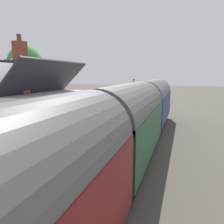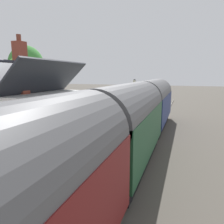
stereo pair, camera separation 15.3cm
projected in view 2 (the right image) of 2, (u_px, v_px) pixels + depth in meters
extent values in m
plane|color=#4C473F|center=(129.00, 140.00, 15.32)|extent=(160.00, 160.00, 0.00)
cube|color=#A39B8C|center=(83.00, 129.00, 16.51)|extent=(32.00, 5.70, 0.95)
cube|color=beige|center=(114.00, 126.00, 15.54)|extent=(32.00, 0.36, 0.02)
cube|color=gray|center=(151.00, 141.00, 14.77)|extent=(52.00, 0.08, 0.14)
cube|color=gray|center=(132.00, 139.00, 15.24)|extent=(52.00, 0.08, 0.14)
cube|color=black|center=(152.00, 122.00, 19.42)|extent=(7.95, 2.29, 0.70)
cube|color=navy|center=(152.00, 107.00, 19.15)|extent=(8.64, 2.70, 2.30)
cylinder|color=#515154|center=(153.00, 94.00, 18.94)|extent=(8.64, 2.65, 2.65)
cube|color=black|center=(138.00, 103.00, 19.55)|extent=(7.34, 0.03, 0.80)
cylinder|color=black|center=(156.00, 117.00, 21.82)|extent=(0.70, 2.16, 0.70)
cylinder|color=black|center=(147.00, 129.00, 17.02)|extent=(0.70, 2.16, 0.70)
cube|color=black|center=(159.00, 97.00, 23.10)|extent=(0.04, 2.16, 0.90)
cylinder|color=#F2EDCC|center=(158.00, 106.00, 23.29)|extent=(0.06, 0.24, 0.24)
cube|color=red|center=(158.00, 110.00, 23.41)|extent=(0.16, 2.56, 0.24)
cube|color=black|center=(126.00, 157.00, 11.23)|extent=(7.40, 2.29, 0.70)
cube|color=#1E4C2D|center=(127.00, 131.00, 10.96)|extent=(8.04, 2.70, 2.30)
cylinder|color=#515154|center=(127.00, 109.00, 10.76)|extent=(8.04, 2.65, 2.65)
cube|color=black|center=(103.00, 123.00, 11.36)|extent=(6.83, 0.03, 0.80)
cylinder|color=black|center=(136.00, 144.00, 13.46)|extent=(0.70, 2.16, 0.70)
cylinder|color=black|center=(111.00, 178.00, 9.00)|extent=(0.70, 2.16, 0.70)
cube|color=white|center=(36.00, 115.00, 12.81)|extent=(5.70, 3.67, 2.74)
cube|color=#2D3038|center=(47.00, 78.00, 12.11)|extent=(6.20, 2.08, 1.99)
cube|color=#2D3038|center=(22.00, 78.00, 12.72)|extent=(6.20, 2.08, 1.99)
cylinder|color=#2D3038|center=(33.00, 63.00, 12.26)|extent=(6.20, 0.16, 0.16)
cube|color=brown|center=(21.00, 68.00, 11.42)|extent=(0.56, 0.56, 2.84)
cylinder|color=brown|center=(19.00, 38.00, 11.13)|extent=(0.24, 0.24, 0.36)
cube|color=slate|center=(55.00, 125.00, 11.63)|extent=(0.90, 0.06, 2.10)
cube|color=slate|center=(38.00, 118.00, 10.22)|extent=(0.80, 0.05, 1.10)
cube|color=slate|center=(68.00, 109.00, 12.81)|extent=(0.80, 0.05, 1.10)
cube|color=#26727F|center=(115.00, 109.00, 20.68)|extent=(1.41, 0.44, 0.06)
cube|color=#26727F|center=(117.00, 107.00, 20.59)|extent=(1.40, 0.14, 0.40)
cube|color=black|center=(113.00, 112.00, 20.20)|extent=(0.07, 0.36, 0.44)
cube|color=black|center=(117.00, 110.00, 21.25)|extent=(0.07, 0.36, 0.44)
cube|color=#26727F|center=(127.00, 102.00, 25.63)|extent=(1.42, 0.46, 0.06)
cube|color=#26727F|center=(128.00, 100.00, 25.54)|extent=(1.40, 0.16, 0.40)
cube|color=black|center=(126.00, 105.00, 25.15)|extent=(0.07, 0.36, 0.44)
cube|color=black|center=(128.00, 103.00, 26.20)|extent=(0.07, 0.36, 0.44)
cylinder|color=black|center=(117.00, 103.00, 27.19)|extent=(0.38, 0.38, 0.39)
ellipsoid|color=olive|center=(117.00, 100.00, 27.12)|extent=(0.41, 0.41, 0.48)
cube|color=black|center=(95.00, 113.00, 20.04)|extent=(0.92, 0.32, 0.37)
ellipsoid|color=#3D8438|center=(95.00, 110.00, 19.99)|extent=(0.82, 0.29, 0.29)
cone|color=#9E5138|center=(106.00, 103.00, 27.29)|extent=(0.34, 0.34, 0.31)
cylinder|color=#9E5138|center=(106.00, 104.00, 27.31)|extent=(0.19, 0.19, 0.06)
ellipsoid|color=olive|center=(106.00, 100.00, 27.23)|extent=(0.46, 0.46, 0.48)
cone|color=#C8517A|center=(106.00, 99.00, 27.21)|extent=(0.09, 0.09, 0.18)
cylinder|color=black|center=(134.00, 97.00, 22.37)|extent=(0.10, 0.10, 2.94)
cylinder|color=black|center=(134.00, 84.00, 22.14)|extent=(0.05, 0.50, 0.05)
cube|color=beige|center=(134.00, 82.00, 22.09)|extent=(0.24, 0.24, 0.32)
cone|color=black|center=(135.00, 79.00, 22.05)|extent=(0.32, 0.32, 0.14)
cylinder|color=black|center=(110.00, 116.00, 16.61)|extent=(0.06, 0.06, 1.10)
cylinder|color=black|center=(112.00, 115.00, 17.17)|extent=(0.06, 0.06, 1.10)
cube|color=maroon|center=(111.00, 106.00, 16.75)|extent=(0.90, 0.06, 0.44)
cube|color=black|center=(111.00, 106.00, 16.75)|extent=(0.96, 0.03, 0.50)
cylinder|color=#4C3828|center=(25.00, 114.00, 18.03)|extent=(0.25, 0.25, 2.69)
ellipsoid|color=#4C8C2D|center=(22.00, 82.00, 17.53)|extent=(3.47, 3.39, 4.14)
cylinder|color=#4C3828|center=(35.00, 94.00, 29.04)|extent=(0.31, 0.31, 4.06)
ellipsoid|color=olive|center=(34.00, 70.00, 28.44)|extent=(3.46, 3.47, 3.80)
cylinder|color=#4C3828|center=(29.00, 98.00, 24.08)|extent=(0.44, 0.44, 4.22)
ellipsoid|color=#3D8438|center=(26.00, 66.00, 23.43)|extent=(3.90, 3.88, 4.44)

